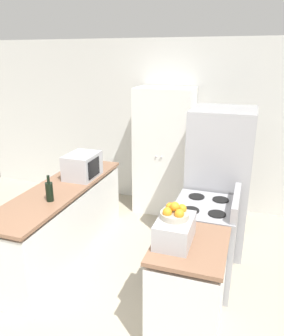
# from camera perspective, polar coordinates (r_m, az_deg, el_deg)

# --- Properties ---
(wall_back) EXTENTS (7.00, 0.06, 2.60)m
(wall_back) POSITION_cam_1_polar(r_m,az_deg,el_deg) (5.25, 5.04, 7.42)
(wall_back) COLOR silver
(wall_back) RESTS_ON ground_plane
(counter_left) EXTENTS (0.60, 2.17, 0.89)m
(counter_left) POSITION_cam_1_polar(r_m,az_deg,el_deg) (4.13, -13.63, -9.22)
(counter_left) COLOR silver
(counter_left) RESTS_ON ground_plane
(counter_right) EXTENTS (0.60, 0.76, 0.89)m
(counter_right) POSITION_cam_1_polar(r_m,az_deg,el_deg) (3.04, 7.98, -20.24)
(counter_right) COLOR silver
(counter_right) RESTS_ON ground_plane
(pantry_cabinet) EXTENTS (0.84, 0.59, 1.92)m
(pantry_cabinet) POSITION_cam_1_polar(r_m,az_deg,el_deg) (5.02, 3.84, 2.90)
(pantry_cabinet) COLOR white
(pantry_cabinet) RESTS_ON ground_plane
(stove) EXTENTS (0.66, 0.72, 1.05)m
(stove) POSITION_cam_1_polar(r_m,az_deg,el_deg) (3.64, 10.67, -12.64)
(stove) COLOR #9E9EA3
(stove) RESTS_ON ground_plane
(refrigerator) EXTENTS (0.76, 0.76, 1.77)m
(refrigerator) POSITION_cam_1_polar(r_m,az_deg,el_deg) (4.15, 13.21, -2.12)
(refrigerator) COLOR #A3A3A8
(refrigerator) RESTS_ON ground_plane
(microwave) EXTENTS (0.35, 0.46, 0.31)m
(microwave) POSITION_cam_1_polar(r_m,az_deg,el_deg) (4.15, -10.33, 0.40)
(microwave) COLOR #B2B2B7
(microwave) RESTS_ON counter_left
(wine_bottle) EXTENTS (0.08, 0.08, 0.29)m
(wine_bottle) POSITION_cam_1_polar(r_m,az_deg,el_deg) (3.56, -15.82, -3.91)
(wine_bottle) COLOR black
(wine_bottle) RESTS_ON counter_left
(toaster_oven) EXTENTS (0.29, 0.41, 0.21)m
(toaster_oven) POSITION_cam_1_polar(r_m,az_deg,el_deg) (2.73, 5.68, -10.78)
(toaster_oven) COLOR #B2B2B7
(toaster_oven) RESTS_ON counter_right
(fruit_bowl) EXTENTS (0.23, 0.23, 0.14)m
(fruit_bowl) POSITION_cam_1_polar(r_m,az_deg,el_deg) (2.67, 5.70, -7.74)
(fruit_bowl) COLOR #B2A893
(fruit_bowl) RESTS_ON toaster_oven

